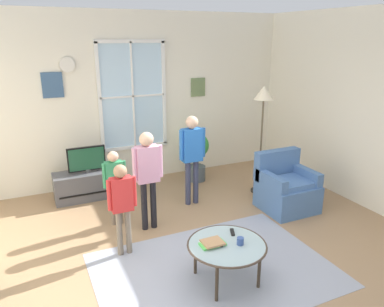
# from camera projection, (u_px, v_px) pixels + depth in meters

# --- Properties ---
(ground_plane) EXTENTS (6.48, 6.55, 0.02)m
(ground_plane) POSITION_uv_depth(u_px,v_px,m) (206.00, 264.00, 4.36)
(ground_plane) COLOR #9E7A56
(back_wall) EXTENTS (5.88, 0.17, 2.97)m
(back_wall) POSITION_uv_depth(u_px,v_px,m) (129.00, 99.00, 6.53)
(back_wall) COLOR silver
(back_wall) RESTS_ON ground_plane
(area_rug) EXTENTS (2.64, 1.89, 0.01)m
(area_rug) POSITION_uv_depth(u_px,v_px,m) (214.00, 270.00, 4.24)
(area_rug) COLOR #999EAD
(area_rug) RESTS_ON ground_plane
(tv_stand) EXTENTS (1.09, 0.44, 0.45)m
(tv_stand) POSITION_uv_depth(u_px,v_px,m) (89.00, 185.00, 6.08)
(tv_stand) COLOR #4C4C51
(tv_stand) RESTS_ON ground_plane
(television) EXTENTS (0.59, 0.08, 0.42)m
(television) POSITION_uv_depth(u_px,v_px,m) (87.00, 159.00, 5.95)
(television) COLOR #4C4C4C
(television) RESTS_ON tv_stand
(armchair) EXTENTS (0.76, 0.74, 0.87)m
(armchair) POSITION_uv_depth(u_px,v_px,m) (286.00, 189.00, 5.67)
(armchair) COLOR #476B9E
(armchair) RESTS_ON ground_plane
(coffee_table) EXTENTS (0.85, 0.85, 0.45)m
(coffee_table) POSITION_uv_depth(u_px,v_px,m) (227.00, 246.00, 3.94)
(coffee_table) COLOR #99B2B7
(coffee_table) RESTS_ON ground_plane
(book_stack) EXTENTS (0.27, 0.19, 0.04)m
(book_stack) POSITION_uv_depth(u_px,v_px,m) (213.00, 243.00, 3.91)
(book_stack) COLOR #57CB5C
(book_stack) RESTS_ON coffee_table
(cup) EXTENTS (0.08, 0.08, 0.08)m
(cup) POSITION_uv_depth(u_px,v_px,m) (240.00, 241.00, 3.91)
(cup) COLOR #334C8C
(cup) RESTS_ON coffee_table
(remote_near_books) EXTENTS (0.08, 0.15, 0.02)m
(remote_near_books) POSITION_uv_depth(u_px,v_px,m) (219.00, 243.00, 3.94)
(remote_near_books) COLOR black
(remote_near_books) RESTS_ON coffee_table
(remote_near_cup) EXTENTS (0.09, 0.14, 0.02)m
(remote_near_cup) POSITION_uv_depth(u_px,v_px,m) (232.00, 232.00, 4.15)
(remote_near_cup) COLOR black
(remote_near_cup) RESTS_ON coffee_table
(person_red_shirt) EXTENTS (0.35, 0.16, 1.15)m
(person_red_shirt) POSITION_uv_depth(u_px,v_px,m) (122.00, 199.00, 4.35)
(person_red_shirt) COLOR #726656
(person_red_shirt) RESTS_ON ground_plane
(person_blue_shirt) EXTENTS (0.43, 0.19, 1.42)m
(person_blue_shirt) POSITION_uv_depth(u_px,v_px,m) (192.00, 150.00, 5.67)
(person_blue_shirt) COLOR #333851
(person_blue_shirt) RESTS_ON ground_plane
(person_green_shirt) EXTENTS (0.33, 0.15, 1.08)m
(person_green_shirt) POSITION_uv_depth(u_px,v_px,m) (115.00, 179.00, 5.08)
(person_green_shirt) COLOR #726656
(person_green_shirt) RESTS_ON ground_plane
(person_pink_shirt) EXTENTS (0.41, 0.19, 1.38)m
(person_pink_shirt) POSITION_uv_depth(u_px,v_px,m) (148.00, 170.00, 4.91)
(person_pink_shirt) COLOR black
(person_pink_shirt) RESTS_ON ground_plane
(potted_plant_by_window) EXTENTS (0.44, 0.44, 0.89)m
(potted_plant_by_window) POSITION_uv_depth(u_px,v_px,m) (197.00, 152.00, 6.73)
(potted_plant_by_window) COLOR #4C565B
(potted_plant_by_window) RESTS_ON ground_plane
(floor_lamp) EXTENTS (0.32, 0.32, 1.81)m
(floor_lamp) POSITION_uv_depth(u_px,v_px,m) (263.00, 104.00, 5.93)
(floor_lamp) COLOR black
(floor_lamp) RESTS_ON ground_plane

